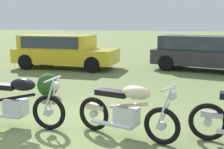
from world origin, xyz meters
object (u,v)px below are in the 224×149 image
at_px(car_yellow, 62,49).
at_px(car_charcoal, 205,51).
at_px(motorcycle_black, 16,102).
at_px(shrub_low, 48,85).
at_px(motorcycle_cream, 127,111).

bearing_deg(car_yellow, car_charcoal, 8.57).
distance_m(motorcycle_black, shrub_low, 2.46).
relative_size(motorcycle_cream, car_yellow, 0.44).
bearing_deg(car_charcoal, motorcycle_cream, -86.49).
relative_size(motorcycle_black, car_yellow, 0.48).
relative_size(motorcycle_cream, shrub_low, 3.08).
bearing_deg(motorcycle_cream, shrub_low, 153.80).
relative_size(motorcycle_black, car_charcoal, 0.44).
xyz_separation_m(car_charcoal, shrub_low, (-4.31, -5.67, -0.52)).
height_order(car_yellow, shrub_low, car_yellow).
xyz_separation_m(motorcycle_cream, shrub_low, (-2.70, 2.44, -0.17)).
bearing_deg(motorcycle_cream, motorcycle_black, -164.94).
xyz_separation_m(motorcycle_black, car_charcoal, (3.82, 8.08, 0.35)).
bearing_deg(car_yellow, motorcycle_black, -71.82).
bearing_deg(shrub_low, motorcycle_black, -78.40).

